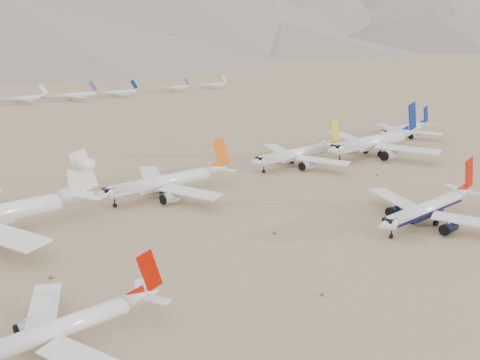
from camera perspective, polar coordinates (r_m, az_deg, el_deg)
The scene contains 9 objects.
ground at distance 140.26m, azimuth 17.50°, elevation -5.02°, with size 7000.00×7000.00×0.00m, color #967857.
main_airliner at distance 143.20m, azimuth 22.10°, elevation -3.17°, with size 45.29×44.24×15.98m.
second_airliner at distance 88.01m, azimuth -21.06°, elevation -16.55°, with size 37.03×36.20×13.13m.
row2_navy_widebody at distance 218.64m, azimuth 16.13°, elevation 4.52°, with size 60.53×59.19×21.53m.
row2_gold_tail at distance 194.46m, azimuth 7.12°, elevation 3.20°, with size 48.06×47.00×17.11m.
row2_orange_tail at distance 157.30m, azimuth -8.86°, elevation -0.18°, with size 47.99×46.95×17.12m.
row2_blue_far at distance 265.04m, azimuth 19.45°, elevation 5.89°, with size 41.34×40.42×14.69m.
foothills at distance 1332.66m, azimuth -10.56°, elevation 17.41°, with size 4637.50×1395.00×155.00m.
desert_scrub at distance 107.81m, azimuth 19.97°, elevation -11.99°, with size 219.83×121.67×0.63m.
Camera 1 is at (-110.15, -70.54, 50.62)m, focal length 35.00 mm.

